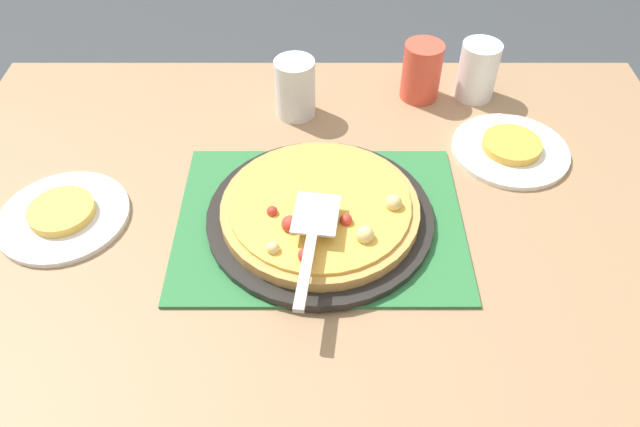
{
  "coord_description": "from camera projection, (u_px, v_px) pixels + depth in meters",
  "views": [
    {
      "loc": [
        0.0,
        -0.71,
        1.49
      ],
      "look_at": [
        0.0,
        0.0,
        0.77
      ],
      "focal_mm": 34.1,
      "sensor_mm": 36.0,
      "label": 1
    }
  ],
  "objects": [
    {
      "name": "placemat",
      "position": [
        320.0,
        221.0,
        1.03
      ],
      "size": [
        0.48,
        0.36,
        0.01
      ],
      "primitive_type": "cube",
      "color": "#2D753D",
      "rests_on": "dining_table"
    },
    {
      "name": "pizza_server",
      "position": [
        312.0,
        236.0,
        0.91
      ],
      "size": [
        0.08,
        0.23,
        0.01
      ],
      "color": "silver",
      "rests_on": "pizza"
    },
    {
      "name": "cup_near",
      "position": [
        422.0,
        71.0,
        1.25
      ],
      "size": [
        0.08,
        0.08,
        0.12
      ],
      "primitive_type": "cylinder",
      "color": "#E04C38",
      "rests_on": "dining_table"
    },
    {
      "name": "pizza_pan",
      "position": [
        320.0,
        216.0,
        1.02
      ],
      "size": [
        0.38,
        0.38,
        0.01
      ],
      "primitive_type": "cylinder",
      "color": "black",
      "rests_on": "placemat"
    },
    {
      "name": "dining_table",
      "position": [
        320.0,
        263.0,
        1.11
      ],
      "size": [
        1.4,
        1.0,
        0.75
      ],
      "color": "#9E7A56",
      "rests_on": "ground_plane"
    },
    {
      "name": "plate_near_left",
      "position": [
        511.0,
        151.0,
        1.15
      ],
      "size": [
        0.22,
        0.22,
        0.01
      ],
      "primitive_type": "cylinder",
      "color": "white",
      "rests_on": "dining_table"
    },
    {
      "name": "served_slice_right",
      "position": [
        62.0,
        210.0,
        1.02
      ],
      "size": [
        0.11,
        0.11,
        0.02
      ],
      "primitive_type": "cylinder",
      "color": "#EAB747",
      "rests_on": "plate_far_right"
    },
    {
      "name": "cup_far",
      "position": [
        296.0,
        88.0,
        1.2
      ],
      "size": [
        0.08,
        0.08,
        0.12
      ],
      "primitive_type": "cylinder",
      "color": "white",
      "rests_on": "dining_table"
    },
    {
      "name": "ground_plane",
      "position": [
        320.0,
        423.0,
        1.56
      ],
      "size": [
        8.0,
        8.0,
        0.0
      ],
      "primitive_type": "plane",
      "color": "#3D4247"
    },
    {
      "name": "pizza",
      "position": [
        320.0,
        209.0,
        1.0
      ],
      "size": [
        0.33,
        0.33,
        0.05
      ],
      "color": "tan",
      "rests_on": "pizza_pan"
    },
    {
      "name": "cup_corner",
      "position": [
        478.0,
        71.0,
        1.25
      ],
      "size": [
        0.08,
        0.08,
        0.12
      ],
      "primitive_type": "cylinder",
      "color": "white",
      "rests_on": "dining_table"
    },
    {
      "name": "plate_far_right",
      "position": [
        64.0,
        216.0,
        1.03
      ],
      "size": [
        0.22,
        0.22,
        0.01
      ],
      "primitive_type": "cylinder",
      "color": "white",
      "rests_on": "dining_table"
    },
    {
      "name": "served_slice_left",
      "position": [
        512.0,
        145.0,
        1.14
      ],
      "size": [
        0.11,
        0.11,
        0.02
      ],
      "primitive_type": "cylinder",
      "color": "gold",
      "rests_on": "plate_near_left"
    }
  ]
}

